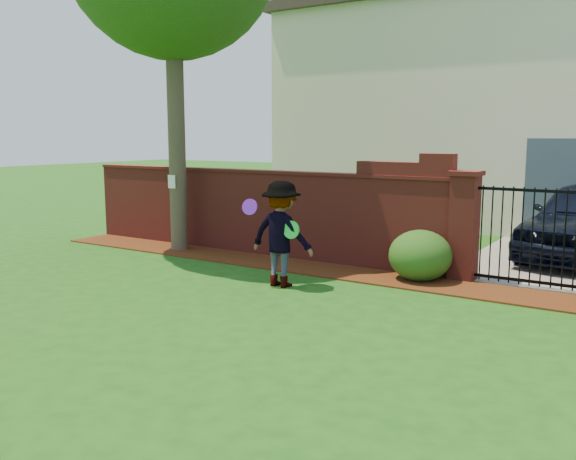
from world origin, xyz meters
The scene contains 12 objects.
ground centered at (0.00, 0.00, -0.01)m, with size 80.00×80.00×0.01m, color #1A4E13.
mulch_bed centered at (-0.95, 3.34, 0.01)m, with size 11.10×1.08×0.03m, color #3E1C0B.
brick_wall centered at (-2.01, 4.00, 0.93)m, with size 8.70×0.31×2.16m.
pillar_left centered at (2.40, 4.00, 0.96)m, with size 0.50×0.50×1.88m.
iron_gate centered at (3.50, 4.00, 0.85)m, with size 1.78×0.03×1.60m.
driveway centered at (3.50, 8.00, 0.01)m, with size 3.20×8.00×0.01m, color gray.
house centered at (1.00, 12.00, 3.16)m, with size 12.40×6.40×6.30m.
paper_notice centered at (-3.60, 3.21, 1.50)m, with size 0.20×0.01×0.28m, color white.
shrub_left centered at (1.81, 3.54, 0.44)m, with size 1.07×1.07×0.88m, color #174B16.
man centered at (0.01, 1.92, 0.87)m, with size 1.13×0.65×1.74m, color gray.
frisbee_purple centered at (-0.40, 1.66, 1.32)m, with size 0.27×0.27×0.02m, color #6E20CD.
frisbee_green centered at (0.29, 1.83, 0.98)m, with size 0.29×0.29×0.03m, color #1CD43F.
Camera 1 is at (5.47, -6.26, 2.47)m, focal length 38.08 mm.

